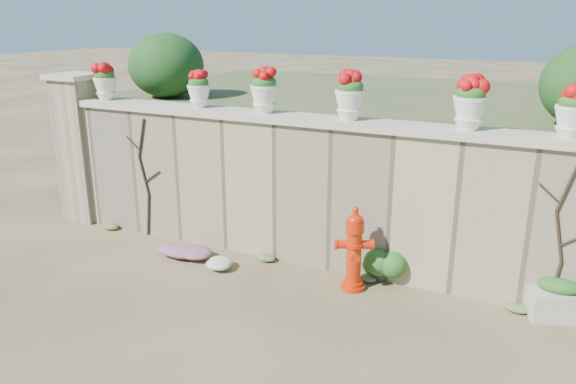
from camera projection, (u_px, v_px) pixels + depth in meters
The scene contains 19 objects.
ground at pixel (245, 317), 6.62m from camera, with size 80.00×80.00×0.00m, color #4F4027.
stone_wall at pixel (307, 194), 7.86m from camera, with size 8.00×0.40×2.00m, color #998B66.
wall_cap at pixel (308, 120), 7.54m from camera, with size 8.10×0.52×0.10m, color #BBB19E.
gate_pillar at pixel (82, 147), 9.47m from camera, with size 0.72×0.72×2.48m.
raised_fill at pixel (374, 147), 10.61m from camera, with size 9.00×6.00×2.00m, color #384C23.
back_shrub_left at pixel (166, 65), 9.72m from camera, with size 1.30×1.30×1.10m, color #143814.
vine_left at pixel (145, 176), 8.76m from camera, with size 0.60×0.04×1.91m.
vine_right at pixel (560, 238), 6.36m from camera, with size 0.60×0.04×1.91m.
fire_hydrant at pixel (354, 249), 7.13m from camera, with size 0.48×0.34×1.12m.
planter_box at pixel (557, 300), 6.54m from camera, with size 0.69×0.54×0.51m.
green_shrub at pixel (385, 262), 7.34m from camera, with size 0.66×0.60×0.63m, color #1E5119.
magenta_clump at pixel (186, 249), 8.22m from camera, with size 0.88×0.59×0.24m, color #BE2695.
white_flowers at pixel (220, 262), 7.84m from camera, with size 0.53×0.43×0.19m, color white.
urn_pot_0 at pixel (105, 82), 8.86m from camera, with size 0.36×0.36×0.57m.
urn_pot_1 at pixel (199, 89), 8.15m from camera, with size 0.34×0.34×0.53m.
urn_pot_2 at pixel (264, 91), 7.70m from camera, with size 0.39×0.39×0.61m.
urn_pot_3 at pixel (350, 96), 7.19m from camera, with size 0.39×0.39×0.62m.
urn_pot_4 at pixel (470, 103), 6.58m from camera, with size 0.40×0.40×0.63m.
urn_pot_5 at pixel (572, 112), 6.15m from camera, with size 0.37×0.37×0.57m.
Camera 1 is at (2.96, -5.07, 3.43)m, focal length 35.00 mm.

